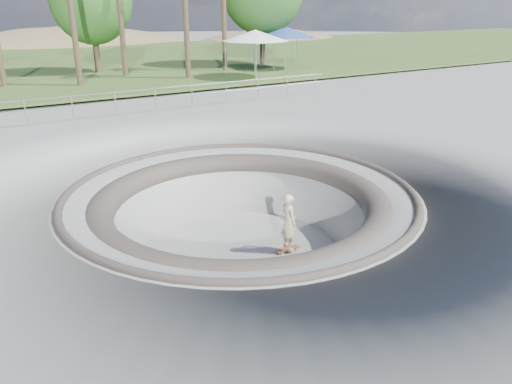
% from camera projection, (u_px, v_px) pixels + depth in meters
% --- Properties ---
extents(ground, '(180.00, 180.00, 0.00)m').
position_uv_depth(ground, '(240.00, 193.00, 14.49)').
color(ground, '#969591').
rests_on(ground, ground).
extents(skate_bowl, '(14.00, 14.00, 4.10)m').
position_uv_depth(skate_bowl, '(241.00, 249.00, 15.14)').
color(skate_bowl, '#969591').
rests_on(skate_bowl, ground).
extents(grass_strip, '(180.00, 36.00, 0.12)m').
position_uv_depth(grass_strip, '(38.00, 66.00, 41.51)').
color(grass_strip, '#3E5622').
rests_on(grass_strip, ground).
extents(distant_hills, '(103.20, 45.00, 28.60)m').
position_uv_depth(distant_hills, '(47.00, 103.00, 64.40)').
color(distant_hills, olive).
rests_on(distant_hills, ground).
extents(safety_railing, '(25.00, 0.06, 1.03)m').
position_uv_depth(safety_railing, '(115.00, 102.00, 23.81)').
color(safety_railing, '#95979D').
rests_on(safety_railing, ground).
extents(skateboard, '(0.82, 0.25, 0.08)m').
position_uv_depth(skateboard, '(288.00, 249.00, 15.15)').
color(skateboard, brown).
rests_on(skateboard, ground).
extents(skater, '(0.47, 0.67, 1.76)m').
position_uv_depth(skater, '(289.00, 222.00, 14.83)').
color(skater, beige).
rests_on(skater, skateboard).
extents(canopy_white, '(6.03, 6.03, 3.15)m').
position_uv_depth(canopy_white, '(255.00, 36.00, 33.79)').
color(canopy_white, '#95979D').
rests_on(canopy_white, ground).
extents(canopy_blue, '(5.92, 5.92, 3.10)m').
position_uv_depth(canopy_blue, '(286.00, 32.00, 38.28)').
color(canopy_blue, '#95979D').
rests_on(canopy_blue, ground).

